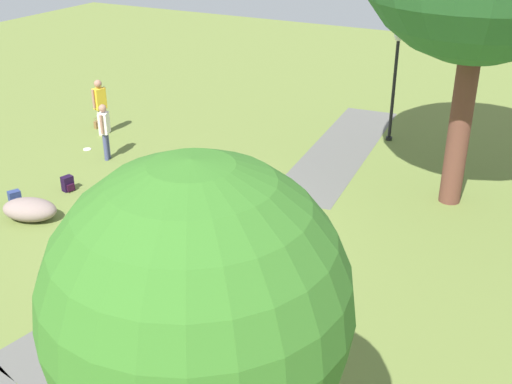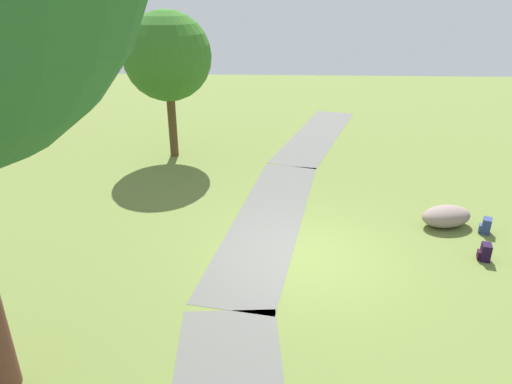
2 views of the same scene
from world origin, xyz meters
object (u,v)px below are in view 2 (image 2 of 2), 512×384
at_px(lawn_boulder, 446,216).
at_px(backpack_by_boulder, 486,226).
at_px(spare_backpack_on_lawn, 485,252).
at_px(young_tree_near_path, 167,57).

height_order(lawn_boulder, backpack_by_boulder, lawn_boulder).
bearing_deg(lawn_boulder, spare_backpack_on_lawn, -168.16).
bearing_deg(spare_backpack_on_lawn, backpack_by_boulder, -22.53).
bearing_deg(backpack_by_boulder, young_tree_near_path, 58.59).
bearing_deg(backpack_by_boulder, spare_backpack_on_lawn, 157.47).
relative_size(lawn_boulder, spare_backpack_on_lawn, 3.73).
bearing_deg(lawn_boulder, young_tree_near_path, 57.69).
xyz_separation_m(lawn_boulder, spare_backpack_on_lawn, (-1.64, -0.34, -0.07)).
relative_size(backpack_by_boulder, spare_backpack_on_lawn, 1.00).
relative_size(young_tree_near_path, spare_backpack_on_lawn, 12.59).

